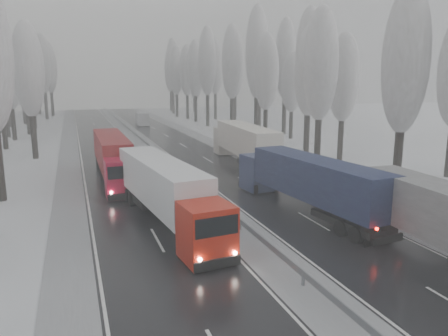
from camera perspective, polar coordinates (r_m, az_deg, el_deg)
ground at (r=18.19m, az=16.84°, el=-19.92°), size 260.00×260.00×0.00m
carriageway_right at (r=45.82m, az=0.05°, el=-0.20°), size 7.50×200.00×0.03m
carriageway_left at (r=43.57m, az=-13.10°, el=-1.12°), size 7.50×200.00×0.03m
median_slush at (r=44.40m, az=-6.35°, el=-0.65°), size 3.00×200.00×0.04m
shoulder_right at (r=47.64m, az=5.68°, el=0.21°), size 2.40×200.00×0.04m
shoulder_left at (r=43.36m, az=-19.61°, el=-1.55°), size 2.40×200.00×0.04m
median_guardrail at (r=44.27m, az=-6.37°, el=0.08°), size 0.12×200.00×0.76m
tree_16 at (r=37.29m, az=22.64°, el=12.72°), size 3.60×3.60×16.53m
tree_18 at (r=46.16m, az=12.53°, el=12.97°), size 3.60×3.60×16.58m
tree_19 at (r=52.50m, az=15.37°, el=11.23°), size 3.60×3.60×14.57m
tree_20 at (r=54.87m, az=11.06°, el=12.18°), size 3.60×3.60×15.71m
tree_21 at (r=59.50m, az=11.05°, el=13.90°), size 3.60×3.60×18.62m
tree_22 at (r=63.75m, az=5.55°, el=12.31°), size 3.60×3.60×15.86m
tree_23 at (r=70.12m, az=8.90°, el=10.95°), size 3.60×3.60×13.55m
tree_24 at (r=69.16m, az=4.35°, el=14.71°), size 3.60×3.60×20.49m
tree_25 at (r=75.69m, az=8.05°, el=13.85°), size 3.60×3.60×19.44m
tree_26 at (r=78.50m, az=1.04°, el=13.57°), size 3.60×3.60×18.78m
tree_27 at (r=84.86m, az=4.73°, el=12.88°), size 3.60×3.60×17.62m
tree_28 at (r=88.24m, az=-2.20°, el=13.69°), size 3.60×3.60×19.62m
tree_29 at (r=94.38m, az=1.47°, el=12.97°), size 3.60×3.60×18.11m
tree_30 at (r=97.63m, az=-3.78°, el=12.81°), size 3.60×3.60×17.86m
tree_31 at (r=103.18m, az=-1.15°, el=13.01°), size 3.60×3.60×18.58m
tree_32 at (r=104.89m, az=-4.87°, el=12.52°), size 3.60×3.60×17.33m
tree_33 at (r=109.55m, az=-3.76°, el=11.49°), size 3.60×3.60×14.33m
tree_34 at (r=111.58m, az=-6.26°, el=12.53°), size 3.60×3.60×17.63m
tree_35 at (r=117.85m, az=-2.24°, el=12.73°), size 3.60×3.60×18.25m
tree_36 at (r=121.50m, az=-6.74°, el=13.21°), size 3.60×3.60×20.23m
tree_37 at (r=127.02m, az=-3.97°, el=12.08°), size 3.60×3.60×16.37m
tree_38 at (r=132.15m, az=-7.02°, el=12.45°), size 3.60×3.60×17.97m
tree_39 at (r=136.66m, az=-6.19°, el=11.96°), size 3.60×3.60×16.19m
tree_62 at (r=56.25m, az=-24.21°, el=11.59°), size 3.60×3.60×16.04m
tree_66 at (r=75.19m, az=-26.28°, el=10.76°), size 3.60×3.60×15.23m
tree_67 at (r=79.34m, az=-27.03°, el=11.54°), size 3.60×3.60×17.09m
tree_68 at (r=81.77m, az=-24.67°, el=11.51°), size 3.60×3.60×16.65m
tree_70 at (r=91.80m, az=-23.96°, el=11.64°), size 3.60×3.60×17.09m
tree_71 at (r=96.28m, az=-26.74°, el=12.31°), size 3.60×3.60×19.61m
tree_72 at (r=101.31m, az=-24.99°, el=10.74°), size 3.60×3.60×15.11m
tree_73 at (r=105.61m, az=-26.43°, el=11.34°), size 3.60×3.60×17.22m
tree_74 at (r=111.86m, az=-22.59°, el=12.40°), size 3.60×3.60×19.68m
tree_75 at (r=116.62m, az=-27.02°, el=11.63°), size 3.60×3.60×18.60m
tree_76 at (r=121.17m, az=-21.83°, el=11.99°), size 3.60×3.60×18.55m
tree_77 at (r=125.47m, az=-24.27°, el=10.52°), size 3.60×3.60×14.32m
tree_78 at (r=127.94m, az=-23.34°, el=12.09°), size 3.60×3.60×19.55m
tree_79 at (r=132.10m, az=-24.39°, el=11.28°), size 3.60×3.60×17.07m
truck_grey_tarp at (r=25.56m, az=26.03°, el=-5.61°), size 3.02×15.62×3.99m
truck_blue_box at (r=31.38m, az=10.75°, el=-1.55°), size 4.18×15.80×4.02m
truck_cream_box at (r=48.39m, az=2.50°, el=3.50°), size 3.78×17.34×4.42m
box_truck_distant at (r=91.34m, az=-10.65°, el=6.35°), size 2.61×7.29×2.68m
truck_red_white at (r=28.45m, az=-7.63°, el=-2.73°), size 4.20×16.04×4.08m
truck_red_red at (r=42.05m, az=-14.33°, el=1.65°), size 2.59×15.93×4.08m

